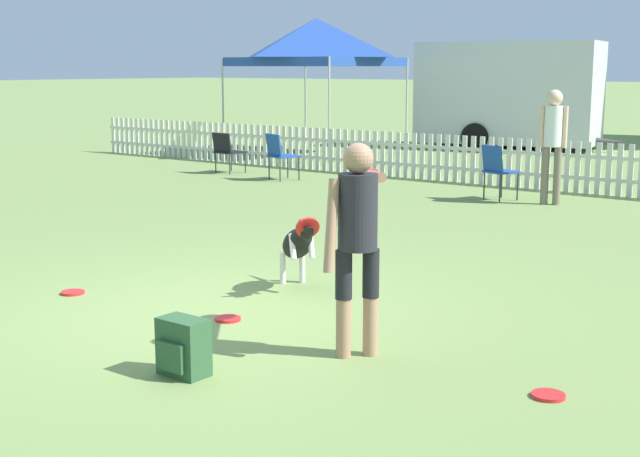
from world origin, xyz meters
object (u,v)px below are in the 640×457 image
Objects in this scene: frisbee_near_handler at (73,293)px; folding_chair_center at (280,152)px; folding_chair_blue_left at (497,167)px; equipment_trailer at (509,93)px; frisbee_midfield at (228,319)px; leaping_dog at (299,243)px; frisbee_near_dog at (548,395)px; folding_chair_green_right at (227,149)px; spectator_standing at (553,135)px; backpack_on_grass at (183,347)px; handler_person at (358,225)px; canopy_tent_main at (316,42)px.

frisbee_near_handler is 0.25× the size of folding_chair_center.
equipment_trailer is at bearing -43.46° from folding_chair_blue_left.
leaping_dog is at bearing 98.46° from frisbee_midfield.
folding_chair_center is at bearing 138.75° from frisbee_near_dog.
equipment_trailer is at bearing 102.02° from frisbee_near_handler.
frisbee_near_handler is at bearing -9.68° from leaping_dog.
leaping_dog is 2.12m from frisbee_near_handler.
folding_chair_green_right is 6.67m from spectator_standing.
backpack_on_grass is at bearing -152.47° from frisbee_near_dog.
handler_person is 7.18× the size of frisbee_midfield.
spectator_standing is at bearing 52.19° from handler_person.
frisbee_near_dog is 0.07× the size of canopy_tent_main.
frisbee_midfield is at bearing -55.22° from canopy_tent_main.
folding_chair_blue_left is 0.16× the size of equipment_trailer.
backpack_on_grass is at bearing 124.61° from folding_chair_blue_left.
frisbee_midfield is at bearing 125.99° from handler_person.
folding_chair_center is (-5.41, 6.16, 0.06)m from leaping_dog.
handler_person is 7.81m from spectator_standing.
folding_chair_green_right is (-1.51, 0.21, -0.04)m from folding_chair_center.
spectator_standing is (-3.24, 7.57, 1.04)m from frisbee_near_dog.
frisbee_midfield is 14.38m from canopy_tent_main.
folding_chair_blue_left is 5.81m from folding_chair_green_right.
handler_person is 1.77× the size of leaping_dog.
folding_chair_center reaches higher than frisbee_near_dog.
frisbee_midfield is 7.62m from spectator_standing.
leaping_dog is 3.22m from frisbee_near_dog.
handler_person reaches higher than frisbee_midfield.
frisbee_near_dog is 12.44m from folding_chair_green_right.
equipment_trailer reaches higher than leaping_dog.
handler_person is 10.12m from folding_chair_center.
folding_chair_blue_left reaches higher than frisbee_midfield.
backpack_on_grass is 8.79m from spectator_standing.
frisbee_near_handler is 7.69m from folding_chair_blue_left.
folding_chair_blue_left is at bearing -130.98° from leaping_dog.
frisbee_near_dog is 2.40m from backpack_on_grass.
canopy_tent_main is (-2.49, 4.32, 2.10)m from folding_chair_center.
leaping_dog reaches higher than frisbee_near_dog.
folding_chair_green_right is 0.46× the size of spectator_standing.
frisbee_near_handler is 0.54× the size of backpack_on_grass.
leaping_dog is 1.00× the size of folding_chair_blue_left.
frisbee_near_handler is at bearing 129.45° from folding_chair_green_right.
frisbee_near_handler is at bearing -89.07° from equipment_trailer.
canopy_tent_main is at bearing -40.30° from folding_chair_center.
backpack_on_grass is at bearing 136.61° from folding_chair_green_right.
backpack_on_grass is 15.65m from canopy_tent_main.
spectator_standing reaches higher than folding_chair_green_right.
frisbee_near_dog is at bearing 92.13° from spectator_standing.
spectator_standing is at bearing -71.51° from equipment_trailer.
folding_chair_center is 1.08× the size of folding_chair_green_right.
canopy_tent_main reaches higher than folding_chair_green_right.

